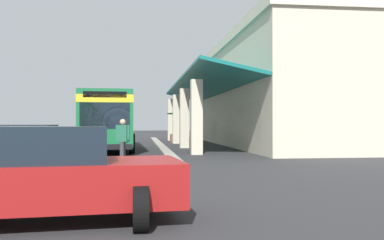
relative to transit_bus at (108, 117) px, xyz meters
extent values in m
plane|color=#2D2D30|center=(-4.36, 8.86, -1.85)|extent=(120.00, 120.00, 0.00)
cube|color=#9E998E|center=(-3.82, 3.18, -1.79)|extent=(27.02, 0.50, 0.12)
cube|color=beige|center=(-3.82, 12.88, 1.46)|extent=(22.52, 10.79, 6.62)
cube|color=beige|center=(-3.82, 12.88, 5.06)|extent=(22.82, 11.09, 0.60)
cube|color=beige|center=(-12.26, 4.56, -0.03)|extent=(0.55, 0.55, 3.64)
cube|color=beige|center=(-6.63, 4.56, -0.03)|extent=(0.55, 0.55, 3.64)
cube|color=beige|center=(-1.00, 4.56, -0.03)|extent=(0.55, 0.55, 3.64)
cube|color=beige|center=(4.63, 4.56, -0.03)|extent=(0.55, 0.55, 3.64)
cube|color=#146B66|center=(-3.82, 5.89, 2.14)|extent=(22.52, 3.16, 0.82)
cube|color=#19232D|center=(-3.82, 7.53, -0.45)|extent=(18.91, 0.08, 2.40)
cube|color=#196638|center=(0.05, 0.00, -0.13)|extent=(11.11, 3.07, 2.75)
cube|color=yellow|center=(0.05, 0.00, 0.80)|extent=(11.13, 3.09, 0.36)
cube|color=#19232D|center=(-0.25, -0.01, 0.10)|extent=(9.35, 3.02, 0.90)
cube|color=#19232D|center=(5.52, 0.26, 0.00)|extent=(0.17, 2.24, 1.20)
cube|color=black|center=(5.53, 0.26, 0.97)|extent=(0.15, 1.94, 0.28)
cube|color=black|center=(5.65, 0.27, -1.40)|extent=(0.32, 2.45, 0.24)
cube|color=silver|center=(5.52, 1.16, -1.10)|extent=(0.07, 0.24, 0.16)
cube|color=silver|center=(5.61, -0.62, -1.10)|extent=(0.07, 0.24, 0.16)
cube|color=silver|center=(-1.45, -0.07, 1.37)|extent=(2.48, 1.90, 0.24)
cylinder|color=black|center=(3.62, 1.45, -1.35)|extent=(1.00, 0.30, 1.00)
cylinder|color=black|center=(3.74, -1.10, -1.35)|extent=(1.00, 0.30, 1.00)
cylinder|color=black|center=(-3.08, 1.13, -1.35)|extent=(1.00, 0.30, 1.00)
cylinder|color=black|center=(-2.96, -1.42, -1.35)|extent=(1.00, 0.30, 1.00)
cube|color=maroon|center=(18.55, 0.25, -1.25)|extent=(2.21, 4.55, 0.66)
cube|color=#19232D|center=(18.57, 0.05, -0.65)|extent=(1.81, 2.60, 0.54)
cylinder|color=black|center=(17.51, 1.66, -1.53)|extent=(0.64, 0.22, 0.64)
cylinder|color=black|center=(19.30, 1.83, -1.53)|extent=(0.64, 0.22, 0.64)
cube|color=silver|center=(11.21, -1.92, -1.25)|extent=(1.85, 4.42, 0.66)
cube|color=#19232D|center=(11.22, -2.12, -0.65)|extent=(1.61, 2.48, 0.54)
cylinder|color=black|center=(10.30, -0.44, -1.53)|extent=(0.64, 0.22, 0.64)
cylinder|color=black|center=(12.10, -0.42, -1.53)|extent=(0.64, 0.22, 0.64)
cylinder|color=#38383D|center=(8.74, 1.21, -1.44)|extent=(0.16, 0.16, 0.83)
cylinder|color=#38383D|center=(9.11, 1.17, -1.44)|extent=(0.16, 0.16, 0.83)
cube|color=#26664C|center=(8.92, 1.19, -0.71)|extent=(0.45, 0.52, 0.62)
sphere|color=tan|center=(8.92, 1.19, -0.29)|extent=(0.22, 0.22, 0.22)
cylinder|color=#26664C|center=(8.72, 0.97, -0.68)|extent=(0.09, 0.09, 0.56)
cylinder|color=#26664C|center=(9.12, 1.40, -0.68)|extent=(0.09, 0.09, 0.56)
cube|color=brown|center=(-8.67, 4.66, -1.53)|extent=(0.82, 0.82, 0.64)
cylinder|color=#332319|center=(-8.67, 4.66, -1.21)|extent=(0.70, 0.70, 0.02)
cylinder|color=brown|center=(-8.67, 4.66, -0.50)|extent=(0.16, 0.16, 1.44)
ellipsoid|color=#286B33|center=(-8.32, 4.76, 0.34)|extent=(0.76, 0.40, 0.18)
ellipsoid|color=#286B33|center=(-8.59, 5.18, 0.39)|extent=(0.39, 1.06, 0.14)
ellipsoid|color=#286B33|center=(-9.08, 4.82, 0.38)|extent=(0.88, 0.51, 0.19)
ellipsoid|color=#286B33|center=(-9.05, 4.35, 0.44)|extent=(0.88, 0.79, 0.19)
ellipsoid|color=#286B33|center=(-8.46, 4.35, 0.41)|extent=(0.61, 0.74, 0.17)
camera|label=1|loc=(25.38, 1.80, -0.33)|focal=40.40mm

